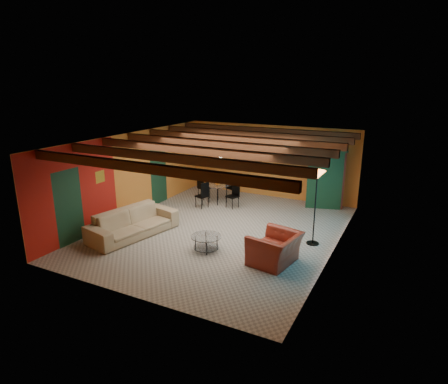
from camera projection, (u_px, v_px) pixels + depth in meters
The scene contains 11 objects.
room at pixel (223, 151), 10.83m from camera, with size 6.52×8.01×2.71m.
sofa at pixel (133, 223), 10.99m from camera, with size 2.63×1.03×0.77m, color #998363.
armchair at pixel (275, 249), 9.32m from camera, with size 1.18×1.03×0.77m, color maroon.
coffee_table at pixel (206, 243), 10.07m from camera, with size 0.80×0.80×0.41m, color silver, non-canonical shape.
dining_table at pixel (218, 190), 13.87m from camera, with size 1.80×1.80×0.93m, color white, non-canonical shape.
armoire at pixel (327, 179), 13.33m from camera, with size 1.13×0.56×1.99m, color maroon.
floor_lamp at pixel (315, 208), 10.24m from camera, with size 0.42×0.42×2.06m, color black, non-canonical shape.
ceiling_fan at pixel (221, 152), 10.74m from camera, with size 1.50×1.50×0.44m, color #472614, non-canonical shape.
painting at pixel (248, 152), 14.72m from camera, with size 1.05×0.03×0.65m, color black.
potted_plant at pixel (329, 143), 12.98m from camera, with size 0.44×0.38×0.49m, color #26661E.
vase at pixel (218, 175), 13.71m from camera, with size 0.20×0.20×0.21m, color orange.
Camera 1 is at (4.90, -9.42, 4.33)m, focal length 30.96 mm.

